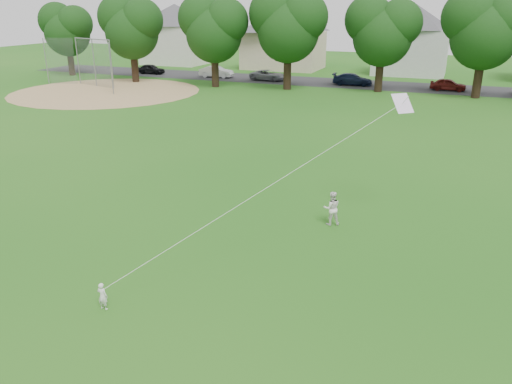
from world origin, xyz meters
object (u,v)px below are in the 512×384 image
at_px(kite, 274,183).
at_px(baseball_backstop, 90,63).
at_px(older_boy, 332,208).
at_px(toddler, 103,296).

relative_size(kite, baseball_backstop, 1.19).
relative_size(older_boy, baseball_backstop, 0.13).
bearing_deg(older_boy, kite, 43.33).
height_order(kite, baseball_backstop, kite).
relative_size(toddler, baseball_backstop, 0.08).
xyz_separation_m(kite, baseball_backstop, (-29.81, 27.77, -0.22)).
bearing_deg(older_boy, baseball_backstop, -63.82).
relative_size(older_boy, kite, 0.11).
distance_m(toddler, older_boy, 9.16).
bearing_deg(baseball_backstop, toddler, -50.85).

